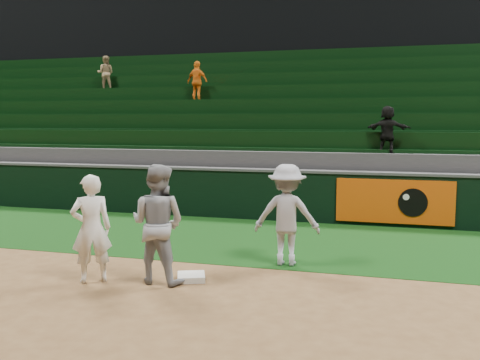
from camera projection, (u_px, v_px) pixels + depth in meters
name	position (u px, v px, depth m)	size (l,w,h in m)	color
ground	(191.00, 280.00, 8.22)	(70.00, 70.00, 0.00)	brown
foul_grass	(244.00, 238.00, 11.09)	(36.00, 4.20, 0.01)	black
upper_deck	(329.00, 41.00, 24.22)	(40.00, 12.00, 12.00)	black
first_base	(191.00, 277.00, 8.20)	(0.41, 0.41, 0.09)	white
first_baseman	(91.00, 229.00, 8.03)	(0.60, 0.39, 1.64)	white
baserunner	(158.00, 224.00, 8.02)	(0.87, 0.68, 1.80)	#92959C
base_coach	(287.00, 215.00, 8.96)	(1.10, 0.63, 1.71)	#A1A3AE
field_wall	(268.00, 194.00, 13.11)	(36.00, 0.45, 1.25)	black
stadium_seating	(295.00, 144.00, 16.60)	(36.00, 5.95, 4.85)	#343437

